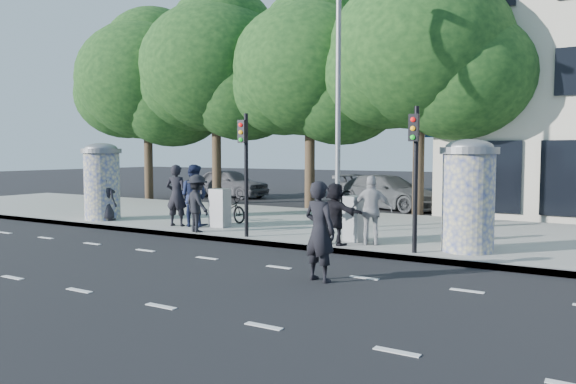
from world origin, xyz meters
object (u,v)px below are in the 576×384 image
Objects in this scene: bicycle at (229,209)px; car_right at (388,192)px; traffic_pole_near at (245,162)px; cabinet_right at (356,219)px; ad_column_left at (102,180)px; ped_d at (197,203)px; ad_column_right at (468,193)px; ped_c at (194,195)px; ped_a at (107,198)px; street_lamp at (337,76)px; ped_b at (177,195)px; cabinet_left at (220,208)px; ped_e at (372,210)px; man_road at (320,231)px; ped_f at (335,214)px; traffic_pole_far at (415,164)px; car_left at (229,183)px.

car_right is (2.41, 8.26, 0.14)m from bicycle.
traffic_pole_near is 2.87× the size of cabinet_right.
ad_column_left reaches higher than ped_d.
ped_c is at bearing 179.52° from ad_column_right.
street_lamp is at bearing -155.62° from ped_a.
traffic_pole_near reaches higher than ped_b.
ped_e is at bearing -4.72° from cabinet_left.
ped_b is (3.01, 0.16, 0.20)m from ped_a.
street_lamp reaches higher than ad_column_left.
man_road is at bearing 168.03° from ped_a.
ped_f is at bearing -11.59° from cabinet_left.
ped_f is at bearing -98.75° from bicycle.
ad_column_right is 1.56× the size of bicycle.
bicycle is at bearing -130.44° from ped_b.
ped_c is at bearing -159.04° from cabinet_right.
ped_c is 10.05m from car_right.
ad_column_left reaches higher than ped_b.
ad_column_left is 1.36× the size of man_road.
ped_e is 5.43m from cabinet_left.
ad_column_left is 9.35m from ped_f.
car_right is (-3.91, 13.71, -0.23)m from man_road.
man_road is (3.95, -3.07, -1.26)m from traffic_pole_near.
ped_e reaches higher than car_right.
traffic_pole_far is (11.40, -0.71, 0.69)m from ad_column_left.
ped_c is at bearing -26.09° from ped_e.
ad_column_right reaches higher than bicycle.
bicycle is at bearing 161.64° from traffic_pole_far.
ped_c is at bearing -178.95° from car_right.
ped_f is 0.31× the size of car_right.
traffic_pole_near is at bearing 14.16° from ped_f.
ped_b is 1.58m from ped_d.
man_road is at bearing -114.95° from ad_column_right.
ped_f is at bearing -3.78° from ad_column_left.
ped_e is 1.12× the size of ped_f.
ped_b is 0.43× the size of car_left.
bicycle is (-5.88, 1.82, -0.43)m from ped_e.
ped_b reaches higher than ped_d.
bicycle is at bearing -146.94° from ped_a.
traffic_pole_far is at bearing -156.56° from ped_d.
ad_column_right is 9.00m from ped_b.
traffic_pole_far is 7.73m from bicycle.
cabinet_right is at bearing -145.73° from ped_d.
traffic_pole_far is 2.00× the size of bicycle.
ped_a is (-7.60, -2.27, -3.87)m from street_lamp.
ped_a reaches higher than cabinet_left.
street_lamp is at bearing 28.54° from cabinet_left.
man_road reaches higher than car_right.
ad_column_left reaches higher than man_road.
traffic_pole_near is 2.19× the size of ped_a.
ad_column_left and ad_column_right have the same top height.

